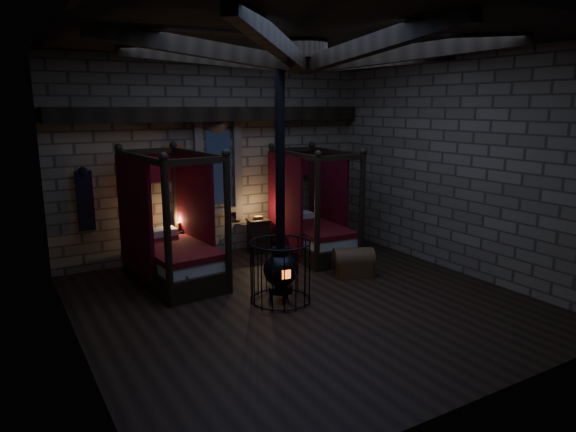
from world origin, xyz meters
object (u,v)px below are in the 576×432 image
bed_right (312,229)px  stove (281,266)px  trunk_left (195,276)px  trunk_right (353,263)px  bed_left (172,250)px

bed_right → stove: stove is taller
trunk_left → trunk_right: trunk_left is taller
bed_left → trunk_right: bed_left is taller
trunk_right → bed_left: bearing=178.1°
trunk_right → stove: bearing=-142.5°
bed_right → trunk_right: bearing=-89.9°
bed_right → stove: (-1.99, -2.10, 0.06)m
bed_left → stove: bearing=-63.0°
trunk_right → stove: size_ratio=0.22×
trunk_left → stove: stove is taller
bed_right → trunk_left: bearing=-159.8°
bed_left → bed_right: bed_left is taller
trunk_left → stove: bearing=-71.6°
bed_right → stove: 2.89m
bed_left → trunk_right: size_ratio=2.73×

